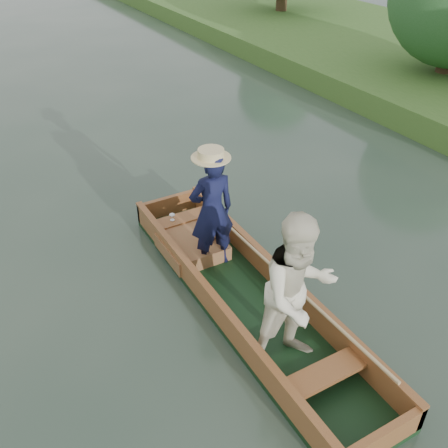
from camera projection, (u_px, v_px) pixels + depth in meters
ground at (246, 304)px, 6.68m from camera, size 120.00×120.00×0.00m
punt at (256, 274)px, 6.07m from camera, size 1.14×5.00×2.03m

